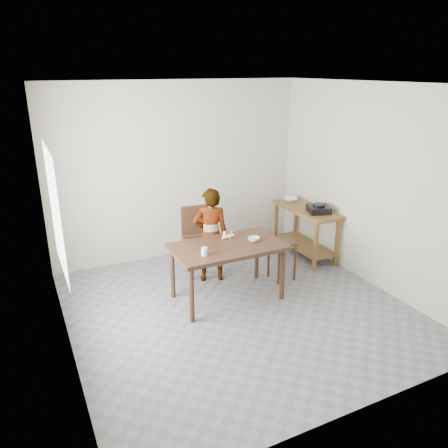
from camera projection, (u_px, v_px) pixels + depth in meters
name	position (u px, v px, depth m)	size (l,w,h in m)	color
floor	(238.00, 310.00, 5.50)	(4.00, 4.00, 0.04)	slate
ceiling	(241.00, 82.00, 4.58)	(4.00, 4.00, 0.04)	white
wall_back	(178.00, 171.00, 6.75)	(4.00, 0.04, 2.70)	beige
wall_front	(363.00, 277.00, 3.33)	(4.00, 0.04, 2.70)	beige
wall_left	(54.00, 233.00, 4.21)	(0.04, 4.00, 2.70)	beige
wall_right	(372.00, 186.00, 5.87)	(0.04, 4.00, 2.70)	beige
window_pane	(55.00, 212.00, 4.35)	(0.02, 1.10, 1.30)	white
dining_table	(227.00, 272.00, 5.62)	(1.40, 0.80, 0.75)	#3C2416
prep_counter	(305.00, 232.00, 6.92)	(0.50, 1.20, 0.80)	brown
child	(211.00, 235.00, 6.03)	(0.49, 0.32, 1.35)	white
dining_chair	(201.00, 241.00, 6.32)	(0.47, 0.47, 0.97)	#3C2416
stool	(282.00, 260.00, 6.19)	(0.33, 0.33, 0.57)	#3C2416
glass_tumbler	(204.00, 251.00, 5.18)	(0.08, 0.08, 0.10)	white
small_bowl	(254.00, 239.00, 5.63)	(0.15, 0.15, 0.05)	silver
banana	(228.00, 236.00, 5.70)	(0.18, 0.13, 0.06)	gold
serving_bowl	(290.00, 199.00, 7.12)	(0.23, 0.23, 0.06)	silver
gas_burner	(319.00, 209.00, 6.56)	(0.31, 0.31, 0.10)	black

